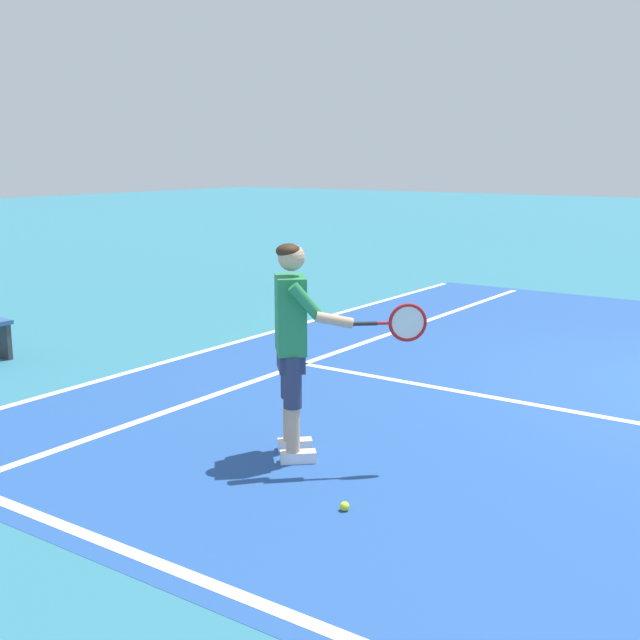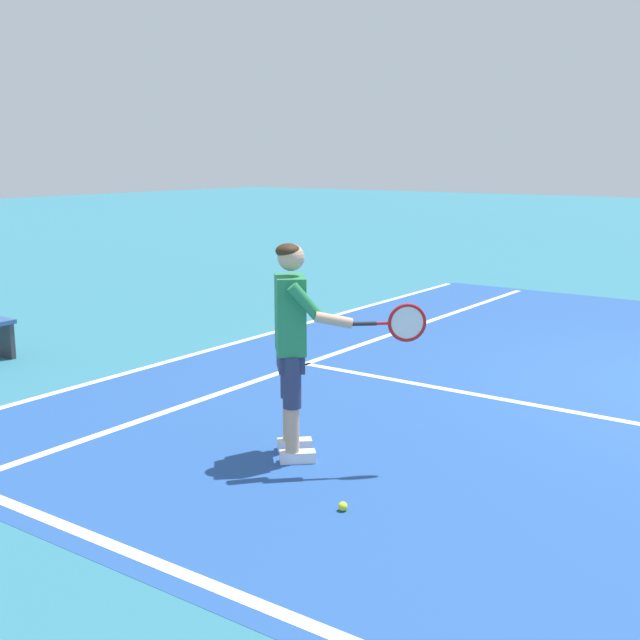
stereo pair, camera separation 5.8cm
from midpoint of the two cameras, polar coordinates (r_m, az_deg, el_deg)
line_singles_left at (r=10.31m, az=2.11°, el=-1.87°), size 0.10×10.70×0.01m
line_doubles_left at (r=11.09m, az=-3.87°, el=-0.94°), size 0.10×10.70×0.01m
tennis_player at (r=6.37m, az=-2.06°, el=-1.13°), size 1.18×0.70×1.71m
tennis_ball_near_feet at (r=7.07m, az=-2.08°, el=-7.91°), size 0.07×0.07×0.07m
tennis_ball_by_baseline at (r=5.69m, az=1.43°, el=-12.86°), size 0.07×0.07×0.07m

